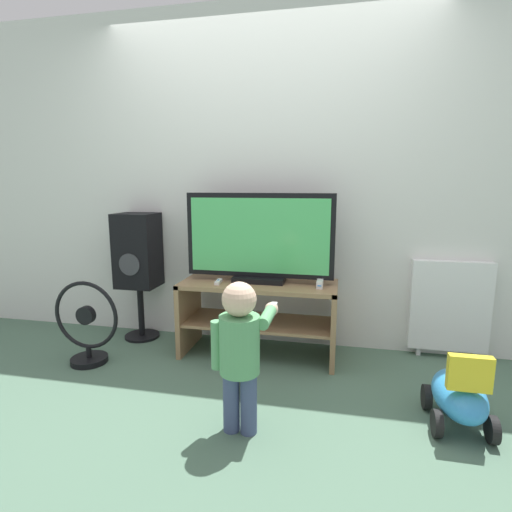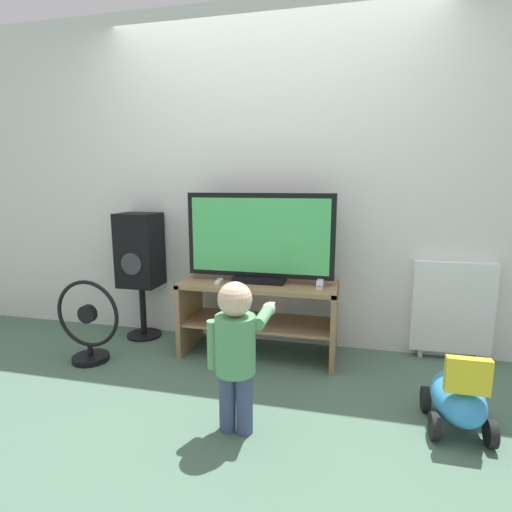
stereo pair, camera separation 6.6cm
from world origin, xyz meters
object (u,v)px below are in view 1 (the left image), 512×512
(child, at_px, (241,345))
(floor_fan, at_px, (87,327))
(game_console, at_px, (320,283))
(ride_on_toy, at_px, (459,396))
(television, at_px, (259,239))
(remote_primary, at_px, (218,282))
(radiator, at_px, (450,306))
(speaker_tower, at_px, (138,254))

(child, bearing_deg, floor_fan, 156.61)
(game_console, relative_size, ride_on_toy, 0.37)
(television, height_order, remote_primary, television)
(television, bearing_deg, floor_fan, -159.99)
(game_console, distance_m, child, 1.00)
(floor_fan, xyz_separation_m, radiator, (2.55, 0.65, 0.12))
(child, xyz_separation_m, radiator, (1.27, 1.20, -0.08))
(television, distance_m, remote_primary, 0.43)
(television, distance_m, speaker_tower, 1.05)
(television, distance_m, floor_fan, 1.38)
(television, bearing_deg, game_console, -5.39)
(speaker_tower, height_order, floor_fan, speaker_tower)
(television, height_order, game_console, television)
(speaker_tower, distance_m, radiator, 2.43)
(radiator, bearing_deg, child, -136.71)
(floor_fan, bearing_deg, game_console, 13.33)
(child, height_order, floor_fan, child)
(television, distance_m, radiator, 1.48)
(game_console, xyz_separation_m, ride_on_toy, (0.78, -0.65, -0.41))
(television, bearing_deg, speaker_tower, 174.32)
(game_console, bearing_deg, ride_on_toy, -39.85)
(remote_primary, height_order, radiator, radiator)
(remote_primary, xyz_separation_m, speaker_tower, (-0.75, 0.21, 0.14))
(ride_on_toy, bearing_deg, child, -165.68)
(ride_on_toy, height_order, radiator, radiator)
(game_console, bearing_deg, radiator, 15.93)
(remote_primary, relative_size, floor_fan, 0.22)
(television, relative_size, ride_on_toy, 2.26)
(game_console, distance_m, remote_primary, 0.73)
(ride_on_toy, bearing_deg, radiator, 80.50)
(remote_primary, relative_size, ride_on_toy, 0.28)
(speaker_tower, distance_m, floor_fan, 0.70)
(floor_fan, bearing_deg, ride_on_toy, -6.31)
(television, height_order, ride_on_toy, television)
(child, bearing_deg, ride_on_toy, 14.32)
(game_console, distance_m, speaker_tower, 1.49)
(ride_on_toy, relative_size, radiator, 0.66)
(floor_fan, distance_m, radiator, 2.63)
(child, xyz_separation_m, speaker_tower, (-1.13, 1.08, 0.24))
(television, height_order, child, television)
(remote_primary, distance_m, ride_on_toy, 1.66)
(speaker_tower, relative_size, ride_on_toy, 2.17)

